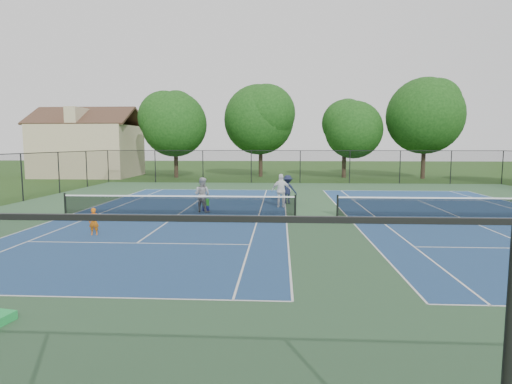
# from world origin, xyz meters

# --- Properties ---
(ground) EXTENTS (140.00, 140.00, 0.00)m
(ground) POSITION_xyz_m (0.00, 0.00, 0.00)
(ground) COLOR #234716
(ground) RESTS_ON ground
(court_pad) EXTENTS (36.00, 36.00, 0.01)m
(court_pad) POSITION_xyz_m (0.00, 0.00, 0.00)
(court_pad) COLOR #2F5430
(court_pad) RESTS_ON ground
(tennis_court_left) EXTENTS (12.00, 23.83, 1.07)m
(tennis_court_left) POSITION_xyz_m (-7.00, 0.00, 0.10)
(tennis_court_left) COLOR navy
(tennis_court_left) RESTS_ON ground
(tennis_court_right) EXTENTS (12.00, 23.83, 1.07)m
(tennis_court_right) POSITION_xyz_m (7.00, 0.00, 0.10)
(tennis_court_right) COLOR navy
(tennis_court_right) RESTS_ON ground
(perimeter_fence) EXTENTS (36.08, 36.08, 3.02)m
(perimeter_fence) POSITION_xyz_m (0.00, 0.00, 1.60)
(perimeter_fence) COLOR black
(perimeter_fence) RESTS_ON ground
(tree_back_a) EXTENTS (6.80, 6.80, 9.15)m
(tree_back_a) POSITION_xyz_m (-13.00, 24.00, 6.04)
(tree_back_a) COLOR #2D2116
(tree_back_a) RESTS_ON ground
(tree_back_b) EXTENTS (7.60, 7.60, 10.03)m
(tree_back_b) POSITION_xyz_m (-4.00, 26.00, 6.60)
(tree_back_b) COLOR #2D2116
(tree_back_b) RESTS_ON ground
(tree_back_c) EXTENTS (6.00, 6.00, 8.40)m
(tree_back_c) POSITION_xyz_m (5.00, 25.00, 5.48)
(tree_back_c) COLOR #2D2116
(tree_back_c) RESTS_ON ground
(tree_back_d) EXTENTS (7.80, 7.80, 10.37)m
(tree_back_d) POSITION_xyz_m (13.00, 24.00, 6.82)
(tree_back_d) COLOR #2D2116
(tree_back_d) RESTS_ON ground
(clapboard_house) EXTENTS (10.80, 8.10, 7.65)m
(clapboard_house) POSITION_xyz_m (-23.00, 25.00, 3.09)
(clapboard_house) COLOR tan
(clapboard_house) RESTS_ON ground
(child_player) EXTENTS (0.43, 0.32, 1.08)m
(child_player) POSITION_xyz_m (-9.16, -5.08, 0.54)
(child_player) COLOR orange
(child_player) RESTS_ON ground
(instructor) EXTENTS (1.09, 0.98, 1.85)m
(instructor) POSITION_xyz_m (-5.91, 0.80, 0.92)
(instructor) COLOR #98989B
(instructor) RESTS_ON ground
(bystander_a) EXTENTS (1.13, 0.50, 1.91)m
(bystander_a) POSITION_xyz_m (-1.75, 2.84, 0.95)
(bystander_a) COLOR white
(bystander_a) RESTS_ON ground
(bystander_b) EXTENTS (1.26, 0.95, 1.73)m
(bystander_b) POSITION_xyz_m (-1.36, 4.38, 0.87)
(bystander_b) COLOR #171C34
(bystander_b) RESTS_ON ground
(ball_crate) EXTENTS (0.41, 0.35, 0.28)m
(ball_crate) POSITION_xyz_m (-5.83, 1.31, 0.14)
(ball_crate) COLOR navy
(ball_crate) RESTS_ON ground
(ball_hopper) EXTENTS (0.41, 0.37, 0.37)m
(ball_hopper) POSITION_xyz_m (-5.83, 1.31, 0.46)
(ball_hopper) COLOR #1C9F1C
(ball_hopper) RESTS_ON ball_crate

